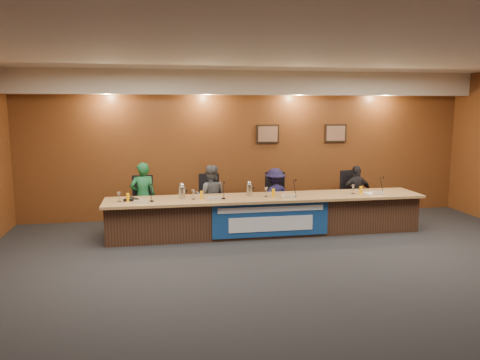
% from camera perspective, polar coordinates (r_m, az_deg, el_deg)
% --- Properties ---
extents(floor, '(10.00, 10.00, 0.00)m').
position_cam_1_polar(floor, '(7.00, 7.79, -11.63)').
color(floor, black).
rests_on(floor, ground).
extents(ceiling, '(10.00, 8.00, 0.04)m').
position_cam_1_polar(ceiling, '(6.60, 8.40, 15.37)').
color(ceiling, silver).
rests_on(ceiling, wall_back).
extents(wall_back, '(10.00, 0.04, 3.20)m').
position_cam_1_polar(wall_back, '(10.47, 1.21, 4.26)').
color(wall_back, '#5C3016').
rests_on(wall_back, floor).
extents(soffit, '(10.00, 0.50, 0.50)m').
position_cam_1_polar(soffit, '(10.20, 1.52, 11.72)').
color(soffit, beige).
rests_on(soffit, wall_back).
extents(dais_body, '(6.00, 0.80, 0.70)m').
position_cam_1_polar(dais_body, '(9.11, 3.18, -4.41)').
color(dais_body, '#3C2418').
rests_on(dais_body, floor).
extents(dais_top, '(6.10, 0.95, 0.05)m').
position_cam_1_polar(dais_top, '(8.99, 3.27, -2.16)').
color(dais_top, '#9C7546').
rests_on(dais_top, dais_body).
extents(banner, '(2.20, 0.02, 0.65)m').
position_cam_1_polar(banner, '(8.72, 3.81, -4.83)').
color(banner, navy).
rests_on(banner, dais_body).
extents(banner_text_upper, '(2.00, 0.01, 0.10)m').
position_cam_1_polar(banner_text_upper, '(8.66, 3.85, -3.57)').
color(banner_text_upper, silver).
rests_on(banner_text_upper, banner).
extents(banner_text_lower, '(1.60, 0.01, 0.28)m').
position_cam_1_polar(banner_text_lower, '(8.72, 3.83, -5.37)').
color(banner_text_lower, silver).
rests_on(banner_text_lower, banner).
extents(wall_photo_left, '(0.52, 0.04, 0.42)m').
position_cam_1_polar(wall_photo_left, '(10.51, 3.39, 5.63)').
color(wall_photo_left, black).
rests_on(wall_photo_left, wall_back).
extents(wall_photo_right, '(0.52, 0.04, 0.42)m').
position_cam_1_polar(wall_photo_right, '(10.99, 11.56, 5.61)').
color(wall_photo_right, black).
rests_on(wall_photo_right, wall_back).
extents(panelist_a, '(0.55, 0.40, 1.37)m').
position_cam_1_polar(panelist_a, '(9.45, -11.74, -2.02)').
color(panelist_a, '#145129').
rests_on(panelist_a, floor).
extents(panelist_b, '(0.70, 0.58, 1.29)m').
position_cam_1_polar(panelist_b, '(9.51, -3.62, -2.03)').
color(panelist_b, '#4C4E51').
rests_on(panelist_b, floor).
extents(panelist_c, '(0.85, 0.60, 1.19)m').
position_cam_1_polar(panelist_c, '(9.76, 4.29, -2.04)').
color(panelist_c, '#151235').
rests_on(panelist_c, floor).
extents(panelist_d, '(0.73, 0.33, 1.21)m').
position_cam_1_polar(panelist_d, '(10.36, 14.01, -1.61)').
color(panelist_d, black).
rests_on(panelist_d, floor).
extents(office_chair_a, '(0.50, 0.50, 0.08)m').
position_cam_1_polar(office_chair_a, '(9.59, -11.69, -3.12)').
color(office_chair_a, black).
rests_on(office_chair_a, floor).
extents(office_chair_b, '(0.49, 0.49, 0.08)m').
position_cam_1_polar(office_chair_b, '(9.64, -3.68, -2.89)').
color(office_chair_b, black).
rests_on(office_chair_b, floor).
extents(office_chair_c, '(0.61, 0.61, 0.08)m').
position_cam_1_polar(office_chair_c, '(9.88, 4.14, -2.60)').
color(office_chair_c, black).
rests_on(office_chair_c, floor).
extents(office_chair_d, '(0.61, 0.61, 0.08)m').
position_cam_1_polar(office_chair_d, '(10.47, 13.76, -2.19)').
color(office_chair_d, black).
rests_on(office_chair_d, floor).
extents(nameplate_a, '(0.24, 0.08, 0.10)m').
position_cam_1_polar(nameplate_a, '(8.48, -12.03, -2.53)').
color(nameplate_a, white).
rests_on(nameplate_a, dais_top).
extents(microphone_a, '(0.07, 0.07, 0.02)m').
position_cam_1_polar(microphone_a, '(8.62, -10.72, -2.54)').
color(microphone_a, black).
rests_on(microphone_a, dais_top).
extents(juice_glass_a, '(0.06, 0.06, 0.15)m').
position_cam_1_polar(juice_glass_a, '(8.72, -13.51, -2.07)').
color(juice_glass_a, '#F2A204').
rests_on(juice_glass_a, dais_top).
extents(water_glass_a, '(0.08, 0.08, 0.18)m').
position_cam_1_polar(water_glass_a, '(8.71, -14.53, -2.02)').
color(water_glass_a, silver).
rests_on(water_glass_a, dais_top).
extents(nameplate_b, '(0.24, 0.08, 0.10)m').
position_cam_1_polar(nameplate_b, '(8.58, -3.09, -2.21)').
color(nameplate_b, white).
rests_on(nameplate_b, dais_top).
extents(microphone_b, '(0.07, 0.07, 0.02)m').
position_cam_1_polar(microphone_b, '(8.72, -2.02, -2.26)').
color(microphone_b, black).
rests_on(microphone_b, dais_top).
extents(juice_glass_b, '(0.06, 0.06, 0.15)m').
position_cam_1_polar(juice_glass_b, '(8.73, -4.71, -1.83)').
color(juice_glass_b, '#F2A204').
rests_on(juice_glass_b, dais_top).
extents(water_glass_b, '(0.08, 0.08, 0.18)m').
position_cam_1_polar(water_glass_b, '(8.71, -5.71, -1.78)').
color(water_glass_b, silver).
rests_on(water_glass_b, dais_top).
extents(nameplate_c, '(0.24, 0.08, 0.10)m').
position_cam_1_polar(nameplate_c, '(8.86, 6.04, -1.89)').
color(nameplate_c, white).
rests_on(nameplate_c, dais_top).
extents(microphone_c, '(0.07, 0.07, 0.02)m').
position_cam_1_polar(microphone_c, '(9.00, 6.59, -1.96)').
color(microphone_c, black).
rests_on(microphone_c, dais_top).
extents(juice_glass_c, '(0.06, 0.06, 0.15)m').
position_cam_1_polar(juice_glass_c, '(8.98, 4.10, -1.53)').
color(juice_glass_c, '#F2A204').
rests_on(juice_glass_c, dais_top).
extents(water_glass_c, '(0.08, 0.08, 0.18)m').
position_cam_1_polar(water_glass_c, '(8.94, 3.21, -1.47)').
color(water_glass_c, silver).
rests_on(water_glass_c, dais_top).
extents(nameplate_d, '(0.24, 0.08, 0.10)m').
position_cam_1_polar(nameplate_d, '(9.51, 16.49, -1.47)').
color(nameplate_d, white).
rests_on(nameplate_d, dais_top).
extents(microphone_d, '(0.07, 0.07, 0.02)m').
position_cam_1_polar(microphone_d, '(9.71, 16.72, -1.48)').
color(microphone_d, black).
rests_on(microphone_d, dais_top).
extents(juice_glass_d, '(0.06, 0.06, 0.15)m').
position_cam_1_polar(juice_glass_d, '(9.52, 14.52, -1.19)').
color(juice_glass_d, '#F2A204').
rests_on(juice_glass_d, dais_top).
extents(water_glass_d, '(0.08, 0.08, 0.18)m').
position_cam_1_polar(water_glass_d, '(9.47, 13.61, -1.12)').
color(water_glass_d, silver).
rests_on(water_glass_d, dais_top).
extents(carafe_left, '(0.13, 0.13, 0.23)m').
position_cam_1_polar(carafe_left, '(8.79, -7.09, -1.53)').
color(carafe_left, silver).
rests_on(carafe_left, dais_top).
extents(carafe_mid, '(0.11, 0.11, 0.23)m').
position_cam_1_polar(carafe_mid, '(8.97, 1.14, -1.24)').
color(carafe_mid, silver).
rests_on(carafe_mid, dais_top).
extents(speakerphone, '(0.32, 0.32, 0.05)m').
position_cam_1_polar(speakerphone, '(8.78, -13.11, -2.30)').
color(speakerphone, black).
rests_on(speakerphone, dais_top).
extents(paper_stack, '(0.26, 0.33, 0.01)m').
position_cam_1_polar(paper_stack, '(9.63, 15.74, -1.56)').
color(paper_stack, white).
rests_on(paper_stack, dais_top).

